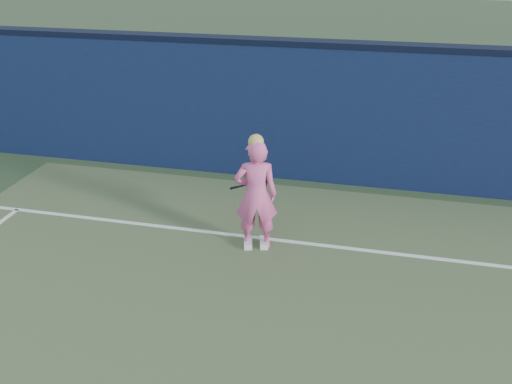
# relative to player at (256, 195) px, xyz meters

# --- Properties ---
(backstop_wall) EXTENTS (24.00, 0.40, 2.50)m
(backstop_wall) POSITION_rel_player_xyz_m (0.56, 2.72, 0.39)
(backstop_wall) COLOR #0D163B
(backstop_wall) RESTS_ON ground
(wall_cap) EXTENTS (24.00, 0.42, 0.10)m
(wall_cap) POSITION_rel_player_xyz_m (0.56, 2.72, 1.69)
(wall_cap) COLOR black
(wall_cap) RESTS_ON backstop_wall
(player) EXTENTS (0.70, 0.55, 1.78)m
(player) POSITION_rel_player_xyz_m (0.00, 0.00, 0.00)
(player) COLOR #E7599F
(player) RESTS_ON ground
(racket) EXTENTS (0.58, 0.18, 0.31)m
(racket) POSITION_rel_player_xyz_m (-0.10, 0.41, -0.01)
(racket) COLOR black
(racket) RESTS_ON ground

